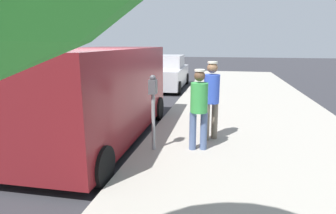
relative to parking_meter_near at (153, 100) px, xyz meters
name	(u,v)px	position (x,y,z in m)	size (l,w,h in m)	color
ground_plane	(102,143)	(-1.35, 0.46, -1.18)	(80.00, 80.00, 0.00)	#2D2D33
sidewalk_slab	(260,152)	(2.15, 0.46, -1.11)	(5.00, 32.00, 0.15)	#9E998E
parking_meter_near	(153,100)	(0.00, 0.00, 0.00)	(0.14, 0.18, 1.52)	gray
pedestrian_in_green	(199,105)	(0.88, 0.19, -0.10)	(0.36, 0.34, 1.63)	#4C608C
pedestrian_in_blue	(211,96)	(1.09, 0.86, -0.03)	(0.34, 0.34, 1.73)	#726656
parked_van	(97,93)	(-1.50, 0.67, -0.03)	(2.20, 5.23, 2.15)	maroon
parked_sedan_ahead	(166,73)	(-1.58, 8.61, -0.43)	(2.05, 4.45, 1.65)	#BCBCC1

